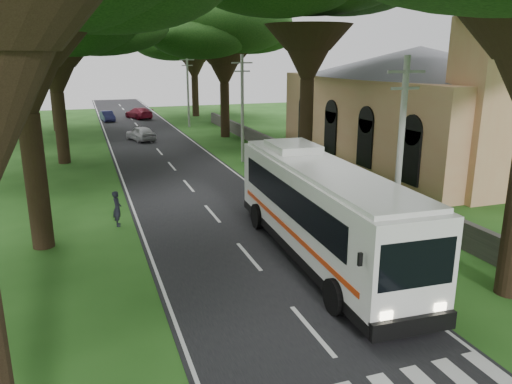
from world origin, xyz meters
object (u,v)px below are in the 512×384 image
at_px(coach_bus, 320,209).
at_px(pedestrian, 117,209).
at_px(church, 418,97).
at_px(pole_far, 188,90).
at_px(distant_car_a, 141,133).
at_px(distant_car_c, 139,113).
at_px(distant_car_b, 107,116).
at_px(pole_mid, 242,107).
at_px(pole_near, 400,157).

bearing_deg(coach_bus, pedestrian, 140.59).
relative_size(church, pole_far, 3.00).
relative_size(distant_car_a, distant_car_c, 0.84).
bearing_deg(pedestrian, distant_car_b, -1.65).
height_order(pole_mid, distant_car_a, pole_mid).
bearing_deg(distant_car_c, distant_car_b, -1.50).
distance_m(church, pole_near, 19.88).
bearing_deg(pole_far, distant_car_c, 115.60).
xyz_separation_m(pole_near, distant_car_b, (-8.50, 48.16, -3.53)).
distance_m(pole_near, distant_car_b, 49.04).
xyz_separation_m(coach_bus, distant_car_a, (-3.50, 31.20, -1.35)).
xyz_separation_m(church, pedestrian, (-22.61, -7.77, -4.04)).
distance_m(church, pole_mid, 13.16).
bearing_deg(distant_car_b, distant_car_a, -89.88).
relative_size(pole_near, pole_far, 1.00).
bearing_deg(distant_car_a, pole_near, 84.09).
bearing_deg(distant_car_c, church, 96.83).
bearing_deg(pole_near, pole_mid, 90.00).
relative_size(coach_bus, distant_car_b, 3.53).
bearing_deg(distant_car_b, church, -65.16).
bearing_deg(pole_mid, pole_far, 90.00).
height_order(coach_bus, distant_car_a, coach_bus).
bearing_deg(pedestrian, pole_near, -126.34).
relative_size(pole_near, distant_car_b, 2.14).
bearing_deg(church, pedestrian, -161.03).
xyz_separation_m(church, pole_mid, (-12.36, 4.45, -0.73)).
xyz_separation_m(distant_car_a, distant_car_c, (1.77, 17.20, 0.01)).
height_order(pole_near, pole_far, same).
distance_m(pole_near, coach_bus, 3.66).
xyz_separation_m(pole_near, pole_far, (0.00, 40.00, 0.00)).
xyz_separation_m(distant_car_a, pedestrian, (-3.95, -24.49, 0.13)).
xyz_separation_m(church, distant_car_b, (-20.86, 32.62, -4.26)).
xyz_separation_m(pole_far, pedestrian, (-10.25, -32.23, -3.32)).
distance_m(pole_near, distant_car_c, 49.79).
height_order(pole_far, distant_car_a, pole_far).
distance_m(pole_mid, pedestrian, 16.30).
xyz_separation_m(distant_car_c, pedestrian, (-5.71, -41.69, 0.13)).
xyz_separation_m(coach_bus, distant_car_b, (-5.70, 47.10, -1.43)).
relative_size(church, coach_bus, 1.82).
distance_m(pole_mid, distant_car_a, 14.21).
bearing_deg(pedestrian, distant_car_a, -8.33).
distance_m(coach_bus, distant_car_c, 48.45).
height_order(distant_car_a, pedestrian, pedestrian).
xyz_separation_m(pole_mid, coach_bus, (-2.80, -18.94, -2.10)).
distance_m(church, pedestrian, 24.25).
height_order(church, distant_car_a, church).
distance_m(pole_near, distant_car_a, 33.06).
relative_size(pole_near, pole_mid, 1.00).
bearing_deg(distant_car_a, distant_car_c, -112.82).
xyz_separation_m(pole_mid, distant_car_b, (-8.50, 28.16, -3.53)).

